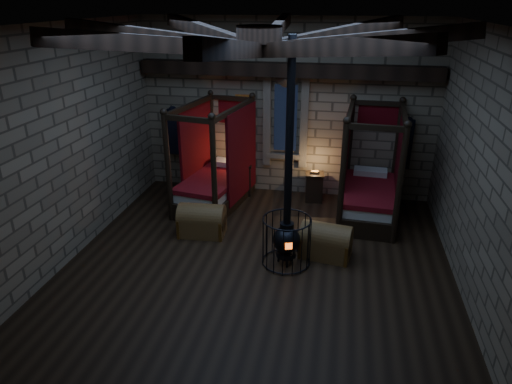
% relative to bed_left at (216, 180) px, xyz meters
% --- Properties ---
extents(room, '(7.02, 7.02, 4.29)m').
position_rel_bed_left_xyz_m(room, '(1.49, -2.36, 3.15)').
color(room, black).
rests_on(room, ground).
extents(bed_left, '(1.57, 2.45, 2.38)m').
position_rel_bed_left_xyz_m(bed_left, '(0.00, 0.00, 0.00)').
color(bed_left, black).
rests_on(bed_left, ground).
extents(bed_right, '(1.34, 2.36, 2.40)m').
position_rel_bed_left_xyz_m(bed_right, '(3.53, 0.02, 0.00)').
color(bed_right, black).
rests_on(bed_right, ground).
extents(trunk_left, '(0.98, 0.65, 0.69)m').
position_rel_bed_left_xyz_m(trunk_left, '(0.13, -1.59, -0.28)').
color(trunk_left, brown).
rests_on(trunk_left, ground).
extents(trunk_right, '(1.02, 0.73, 0.69)m').
position_rel_bed_left_xyz_m(trunk_right, '(2.70, -1.97, -0.28)').
color(trunk_right, brown).
rests_on(trunk_right, ground).
extents(nightstand_left, '(0.56, 0.55, 0.97)m').
position_rel_bed_left_xyz_m(nightstand_left, '(0.48, 0.67, -0.18)').
color(nightstand_left, black).
rests_on(nightstand_left, ground).
extents(nightstand_right, '(0.48, 0.46, 0.76)m').
position_rel_bed_left_xyz_m(nightstand_right, '(2.28, 0.58, -0.23)').
color(nightstand_right, black).
rests_on(nightstand_right, ground).
extents(stove, '(0.90, 0.90, 4.05)m').
position_rel_bed_left_xyz_m(stove, '(2.00, -2.38, -0.01)').
color(stove, black).
rests_on(stove, ground).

